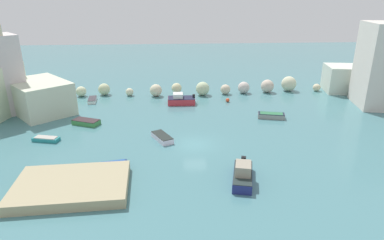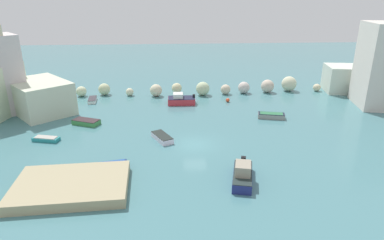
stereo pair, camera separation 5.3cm
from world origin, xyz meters
name	(u,v)px [view 2 (the right image)]	position (x,y,z in m)	size (l,w,h in m)	color
cove_water	(195,144)	(0.00, 0.00, 0.00)	(160.00, 160.00, 0.00)	teal
rock_breakwater	(214,88)	(4.75, 19.93, 1.01)	(40.57, 3.93, 2.49)	beige
stone_dock	(72,186)	(-11.06, -8.47, 0.44)	(9.29, 6.41, 0.87)	tan
channel_buoy	(228,100)	(6.17, 15.10, 0.30)	(0.60, 0.60, 0.60)	#E04C28
moored_boat_0	(86,122)	(-13.28, 6.99, 0.32)	(3.67, 2.75, 0.64)	#3D8744
moored_boat_1	(162,137)	(-3.63, 1.42, 0.32)	(2.62, 3.52, 0.64)	white
moored_boat_2	(271,116)	(10.76, 7.64, 0.36)	(3.69, 2.11, 0.68)	gray
moored_boat_3	(111,166)	(-8.31, -5.00, 0.28)	(3.27, 2.11, 0.58)	navy
moored_boat_4	(92,100)	(-14.52, 16.77, 0.27)	(1.47, 3.10, 0.54)	white
moored_boat_5	(243,174)	(3.55, -8.01, 0.68)	(2.64, 4.81, 1.84)	navy
moored_boat_6	(181,100)	(-0.98, 14.76, 0.61)	(4.08, 2.37, 1.62)	#C8323C
moored_boat_7	(46,139)	(-16.63, 2.08, 0.24)	(3.10, 1.75, 0.50)	teal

